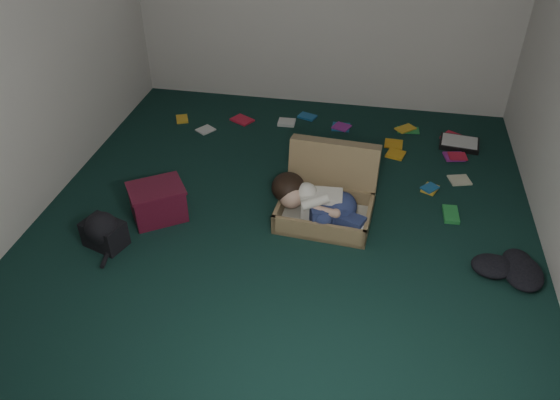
% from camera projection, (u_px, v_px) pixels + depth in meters
% --- Properties ---
extents(floor, '(4.50, 4.50, 0.00)m').
position_uv_depth(floor, '(283.00, 224.00, 4.40)').
color(floor, black).
rests_on(floor, ground).
extents(wall_front, '(4.50, 0.00, 4.50)m').
position_uv_depth(wall_front, '(165.00, 333.00, 1.85)').
color(wall_front, silver).
rests_on(wall_front, ground).
extents(wall_left, '(0.00, 4.50, 4.50)m').
position_uv_depth(wall_left, '(12.00, 51.00, 3.94)').
color(wall_left, silver).
rests_on(wall_left, ground).
extents(suitcase, '(0.79, 0.77, 0.54)m').
position_uv_depth(suitcase, '(328.00, 195.00, 4.45)').
color(suitcase, '#8C744D').
rests_on(suitcase, floor).
extents(person, '(0.80, 0.43, 0.34)m').
position_uv_depth(person, '(318.00, 202.00, 4.29)').
color(person, silver).
rests_on(person, suitcase).
extents(maroon_bin, '(0.54, 0.52, 0.30)m').
position_uv_depth(maroon_bin, '(158.00, 202.00, 4.40)').
color(maroon_bin, '#531123').
rests_on(maroon_bin, floor).
extents(backpack, '(0.46, 0.41, 0.23)m').
position_uv_depth(backpack, '(104.00, 233.00, 4.14)').
color(backpack, black).
rests_on(backpack, floor).
extents(clothing_pile, '(0.45, 0.38, 0.13)m').
position_uv_depth(clothing_pile, '(509.00, 261.00, 3.96)').
color(clothing_pile, black).
rests_on(clothing_pile, floor).
extents(paper_tray, '(0.41, 0.32, 0.05)m').
position_uv_depth(paper_tray, '(459.00, 143.00, 5.39)').
color(paper_tray, black).
rests_on(paper_tray, floor).
extents(book_scatter, '(3.02, 1.72, 0.02)m').
position_uv_depth(book_scatter, '(352.00, 144.00, 5.42)').
color(book_scatter, gold).
rests_on(book_scatter, floor).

